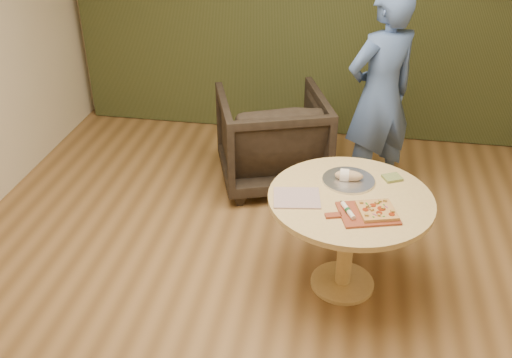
{
  "coord_description": "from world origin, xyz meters",
  "views": [
    {
      "loc": [
        0.46,
        -2.8,
        2.76
      ],
      "look_at": [
        -0.07,
        0.25,
        0.9
      ],
      "focal_mm": 40.0,
      "sensor_mm": 36.0,
      "label": 1
    }
  ],
  "objects_px": {
    "flatbread_pizza": "(377,210)",
    "cutlery_roll": "(348,210)",
    "pedestal_table": "(349,214)",
    "armchair": "(272,134)",
    "pizza_paddle": "(366,213)",
    "person_standing": "(380,96)",
    "serving_tray": "(348,180)",
    "bread_roll": "(348,176)"
  },
  "relations": [
    {
      "from": "pizza_paddle",
      "to": "flatbread_pizza",
      "type": "distance_m",
      "value": 0.07
    },
    {
      "from": "pizza_paddle",
      "to": "person_standing",
      "type": "xyz_separation_m",
      "value": [
        0.09,
        1.53,
        0.16
      ]
    },
    {
      "from": "cutlery_roll",
      "to": "armchair",
      "type": "distance_m",
      "value": 1.76
    },
    {
      "from": "serving_tray",
      "to": "pizza_paddle",
      "type": "bearing_deg",
      "value": -72.55
    },
    {
      "from": "pizza_paddle",
      "to": "cutlery_roll",
      "type": "bearing_deg",
      "value": 174.0
    },
    {
      "from": "cutlery_roll",
      "to": "serving_tray",
      "type": "xyz_separation_m",
      "value": [
        -0.01,
        0.41,
        -0.02
      ]
    },
    {
      "from": "bread_roll",
      "to": "pedestal_table",
      "type": "bearing_deg",
      "value": -80.93
    },
    {
      "from": "pedestal_table",
      "to": "armchair",
      "type": "xyz_separation_m",
      "value": [
        -0.72,
        1.37,
        -0.14
      ]
    },
    {
      "from": "pedestal_table",
      "to": "person_standing",
      "type": "xyz_separation_m",
      "value": [
        0.19,
        1.34,
        0.31
      ]
    },
    {
      "from": "person_standing",
      "to": "armchair",
      "type": "bearing_deg",
      "value": -37.86
    },
    {
      "from": "pedestal_table",
      "to": "armchair",
      "type": "relative_size",
      "value": 1.15
    },
    {
      "from": "flatbread_pizza",
      "to": "serving_tray",
      "type": "bearing_deg",
      "value": 116.51
    },
    {
      "from": "pizza_paddle",
      "to": "cutlery_roll",
      "type": "relative_size",
      "value": 2.5
    },
    {
      "from": "bread_roll",
      "to": "flatbread_pizza",
      "type": "bearing_deg",
      "value": -62.4
    },
    {
      "from": "person_standing",
      "to": "bread_roll",
      "type": "bearing_deg",
      "value": 43.21
    },
    {
      "from": "flatbread_pizza",
      "to": "person_standing",
      "type": "bearing_deg",
      "value": 89.04
    },
    {
      "from": "serving_tray",
      "to": "armchair",
      "type": "bearing_deg",
      "value": 120.6
    },
    {
      "from": "serving_tray",
      "to": "bread_roll",
      "type": "distance_m",
      "value": 0.04
    },
    {
      "from": "pedestal_table",
      "to": "bread_roll",
      "type": "relative_size",
      "value": 5.62
    },
    {
      "from": "flatbread_pizza",
      "to": "cutlery_roll",
      "type": "relative_size",
      "value": 1.44
    },
    {
      "from": "cutlery_roll",
      "to": "bread_roll",
      "type": "height_order",
      "value": "bread_roll"
    },
    {
      "from": "pedestal_table",
      "to": "flatbread_pizza",
      "type": "xyz_separation_m",
      "value": [
        0.16,
        -0.18,
        0.17
      ]
    },
    {
      "from": "flatbread_pizza",
      "to": "armchair",
      "type": "height_order",
      "value": "armchair"
    },
    {
      "from": "person_standing",
      "to": "serving_tray",
      "type": "bearing_deg",
      "value": 43.64
    },
    {
      "from": "flatbread_pizza",
      "to": "cutlery_roll",
      "type": "bearing_deg",
      "value": -168.92
    },
    {
      "from": "serving_tray",
      "to": "bread_roll",
      "type": "bearing_deg",
      "value": 180.0
    },
    {
      "from": "flatbread_pizza",
      "to": "serving_tray",
      "type": "xyz_separation_m",
      "value": [
        -0.19,
        0.37,
        -0.02
      ]
    },
    {
      "from": "pedestal_table",
      "to": "flatbread_pizza",
      "type": "height_order",
      "value": "flatbread_pizza"
    },
    {
      "from": "pizza_paddle",
      "to": "serving_tray",
      "type": "distance_m",
      "value": 0.4
    },
    {
      "from": "flatbread_pizza",
      "to": "cutlery_roll",
      "type": "xyz_separation_m",
      "value": [
        -0.18,
        -0.03,
        0.0
      ]
    },
    {
      "from": "serving_tray",
      "to": "armchair",
      "type": "xyz_separation_m",
      "value": [
        -0.7,
        1.18,
        -0.28
      ]
    },
    {
      "from": "serving_tray",
      "to": "armchair",
      "type": "relative_size",
      "value": 0.38
    },
    {
      "from": "armchair",
      "to": "bread_roll",
      "type": "bearing_deg",
      "value": 101.41
    },
    {
      "from": "pedestal_table",
      "to": "serving_tray",
      "type": "xyz_separation_m",
      "value": [
        -0.02,
        0.19,
        0.15
      ]
    },
    {
      "from": "pedestal_table",
      "to": "flatbread_pizza",
      "type": "distance_m",
      "value": 0.29
    },
    {
      "from": "pedestal_table",
      "to": "person_standing",
      "type": "bearing_deg",
      "value": 82.02
    },
    {
      "from": "flatbread_pizza",
      "to": "armchair",
      "type": "bearing_deg",
      "value": 119.65
    },
    {
      "from": "pizza_paddle",
      "to": "bread_roll",
      "type": "xyz_separation_m",
      "value": [
        -0.13,
        0.39,
        0.04
      ]
    },
    {
      "from": "serving_tray",
      "to": "person_standing",
      "type": "bearing_deg",
      "value": 79.61
    },
    {
      "from": "pizza_paddle",
      "to": "person_standing",
      "type": "height_order",
      "value": "person_standing"
    },
    {
      "from": "pedestal_table",
      "to": "cutlery_roll",
      "type": "bearing_deg",
      "value": -93.75
    },
    {
      "from": "pedestal_table",
      "to": "pizza_paddle",
      "type": "relative_size",
      "value": 2.29
    }
  ]
}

